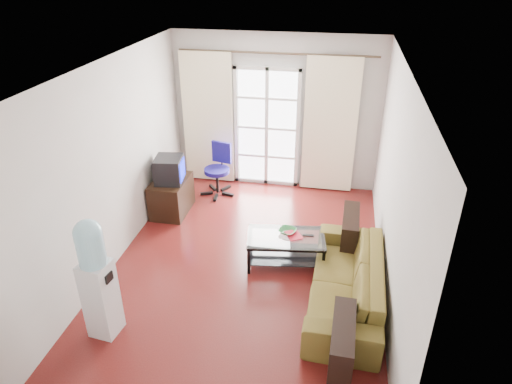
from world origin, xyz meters
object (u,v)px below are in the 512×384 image
(coffee_table, at_px, (286,246))
(tv_stand, at_px, (171,196))
(crt_tv, at_px, (168,170))
(task_chair, at_px, (218,179))
(sofa, at_px, (346,280))
(water_cooler, at_px, (97,277))

(coffee_table, bearing_deg, tv_stand, 152.57)
(crt_tv, height_order, task_chair, crt_tv)
(sofa, height_order, tv_stand, sofa)
(coffee_table, xyz_separation_m, water_cooler, (-1.84, -1.66, 0.50))
(tv_stand, xyz_separation_m, water_cooler, (0.19, -2.71, 0.48))
(crt_tv, relative_size, water_cooler, 0.34)
(crt_tv, distance_m, task_chair, 1.13)
(sofa, distance_m, crt_tv, 3.32)
(sofa, height_order, task_chair, task_chair)
(water_cooler, bearing_deg, crt_tv, 101.07)
(water_cooler, bearing_deg, tv_stand, 101.08)
(tv_stand, xyz_separation_m, task_chair, (0.58, 0.77, -0.02))
(coffee_table, bearing_deg, water_cooler, -137.92)
(sofa, xyz_separation_m, crt_tv, (-2.84, 1.65, 0.48))
(sofa, relative_size, tv_stand, 2.71)
(crt_tv, bearing_deg, tv_stand, 87.15)
(task_chair, bearing_deg, tv_stand, -113.88)
(crt_tv, bearing_deg, water_cooler, -93.85)
(task_chair, relative_size, water_cooler, 0.62)
(sofa, xyz_separation_m, coffee_table, (-0.82, 0.64, -0.04))
(tv_stand, distance_m, task_chair, 0.97)
(crt_tv, bearing_deg, sofa, -38.02)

